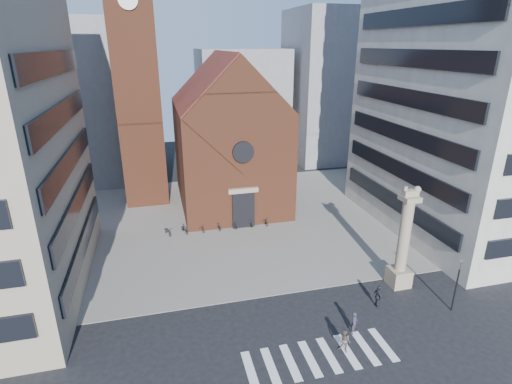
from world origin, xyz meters
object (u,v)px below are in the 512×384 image
traffic_light (457,284)px  pedestrian_2 (378,297)px  pedestrian_0 (354,323)px  scooter_0 (168,231)px  lion_column (403,248)px  pedestrian_1 (345,341)px

traffic_light → pedestrian_2: size_ratio=2.40×
pedestrian_0 → scooter_0: 21.87m
lion_column → scooter_0: 23.03m
pedestrian_1 → pedestrian_0: bearing=93.1°
lion_column → pedestrian_0: bearing=-144.7°
pedestrian_0 → pedestrian_1: bearing=-175.0°
pedestrian_0 → scooter_0: size_ratio=1.05×
pedestrian_0 → pedestrian_1: pedestrian_0 is taller
lion_column → pedestrian_2: 4.67m
traffic_light → pedestrian_0: bearing=-176.8°
lion_column → scooter_0: size_ratio=5.46×
pedestrian_2 → lion_column: bearing=-53.2°
lion_column → traffic_light: bearing=-63.5°
lion_column → pedestrian_0: 8.16m
lion_column → pedestrian_1: size_ratio=5.37×
traffic_light → scooter_0: bearing=138.1°
scooter_0 → pedestrian_1: bearing=-83.6°
traffic_light → lion_column: bearing=116.5°
pedestrian_2 → pedestrian_1: bearing=130.8°
pedestrian_1 → scooter_0: size_ratio=1.02×
pedestrian_1 → pedestrian_2: bearing=86.8°
pedestrian_1 → pedestrian_2: pedestrian_2 is taller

